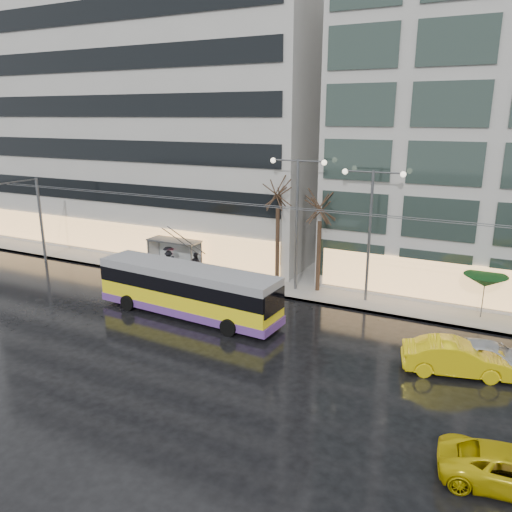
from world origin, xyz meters
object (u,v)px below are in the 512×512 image
Objects in this scene: trolleybus at (187,292)px; bus_shelter at (172,247)px; street_lamp_near at (297,207)px; taxi_a at (145,282)px.

bus_shelter is (-6.13, 6.99, 0.44)m from trolleybus.
street_lamp_near is at bearing 59.11° from trolleybus.
trolleybus is 5.63m from taxi_a.
trolleybus is at bearing -24.50° from taxi_a.
trolleybus is 2.92× the size of taxi_a.
trolleybus is 9.31m from bus_shelter.
bus_shelter is 1.00× the size of taxi_a.
bus_shelter is 11.14m from street_lamp_near.
bus_shelter is 5.02m from taxi_a.
street_lamp_near is at bearing 26.70° from taxi_a.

